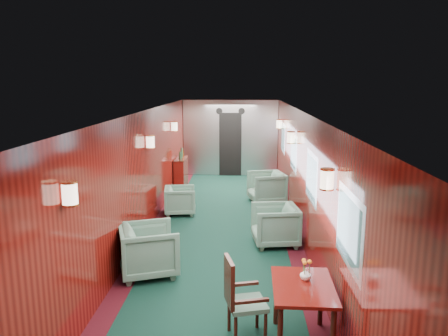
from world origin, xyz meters
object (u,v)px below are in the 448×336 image
at_px(armchair_left_near, 149,250).
at_px(armchair_right_near, 275,225).
at_px(credenza, 181,173).
at_px(armchair_left_far, 180,200).
at_px(dining_table, 303,295).
at_px(side_chair, 239,296).
at_px(armchair_right_far, 266,187).

relative_size(armchair_left_near, armchair_right_near, 1.06).
distance_m(credenza, armchair_right_near, 4.89).
bearing_deg(armchair_left_near, armchair_left_far, -19.66).
distance_m(dining_table, armchair_right_near, 3.13).
bearing_deg(credenza, dining_table, -71.96).
bearing_deg(side_chair, armchair_right_far, 69.96).
relative_size(armchair_left_far, armchair_right_near, 0.85).
height_order(armchair_left_near, armchair_right_far, armchair_left_near).
height_order(armchair_right_near, armchair_right_far, armchair_right_far).
bearing_deg(dining_table, armchair_right_far, 92.34).
xyz_separation_m(armchair_left_far, armchair_right_near, (2.00, -1.81, 0.06)).
bearing_deg(credenza, armchair_left_far, -82.43).
relative_size(armchair_left_near, armchair_right_far, 1.03).
relative_size(side_chair, credenza, 0.88).
height_order(credenza, armchair_left_far, credenza).
distance_m(credenza, armchair_right_far, 2.73).
height_order(armchair_left_far, armchair_right_far, armchair_right_far).
bearing_deg(dining_table, credenza, 109.51).
height_order(credenza, armchair_right_near, credenza).
bearing_deg(credenza, armchair_right_far, -31.45).
bearing_deg(credenza, armchair_right_near, -61.50).
bearing_deg(armchair_left_far, dining_table, -165.15).
xyz_separation_m(dining_table, armchair_right_far, (-0.09, 6.00, -0.23)).
bearing_deg(armchair_left_far, credenza, -0.49).
bearing_deg(armchair_right_near, armchair_right_far, 173.16).
distance_m(dining_table, armchair_left_far, 5.36).
height_order(side_chair, armchair_right_near, side_chair).
relative_size(side_chair, armchair_right_near, 1.22).
bearing_deg(armchair_left_far, armchair_right_far, -69.99).
relative_size(dining_table, armchair_right_far, 1.17).
relative_size(credenza, armchair_left_far, 1.63).
xyz_separation_m(side_chair, credenza, (-1.70, 7.33, -0.10)).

